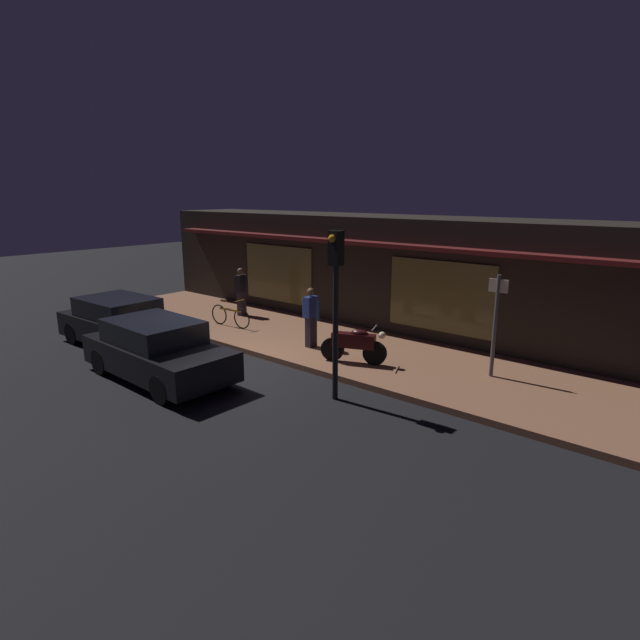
# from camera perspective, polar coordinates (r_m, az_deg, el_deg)

# --- Properties ---
(ground_plane) EXTENTS (60.00, 60.00, 0.00)m
(ground_plane) POSITION_cam_1_polar(r_m,az_deg,el_deg) (13.13, -10.05, -5.33)
(ground_plane) COLOR black
(sidewalk_slab) EXTENTS (18.00, 4.00, 0.15)m
(sidewalk_slab) POSITION_cam_1_polar(r_m,az_deg,el_deg) (15.09, -1.32, -2.22)
(sidewalk_slab) COLOR brown
(sidewalk_slab) RESTS_ON ground_plane
(storefront_building) EXTENTS (18.00, 3.30, 3.60)m
(storefront_building) POSITION_cam_1_polar(r_m,az_deg,el_deg) (17.34, 6.11, 5.71)
(storefront_building) COLOR black
(storefront_building) RESTS_ON ground_plane
(motorcycle) EXTENTS (1.62, 0.83, 0.97)m
(motorcycle) POSITION_cam_1_polar(r_m,az_deg,el_deg) (12.72, 3.94, -2.70)
(motorcycle) COLOR black
(motorcycle) RESTS_ON sidewalk_slab
(bicycle_parked) EXTENTS (1.66, 0.42, 0.91)m
(bicycle_parked) POSITION_cam_1_polar(r_m,az_deg,el_deg) (16.43, -10.10, 0.49)
(bicycle_parked) COLOR black
(bicycle_parked) RESTS_ON sidewalk_slab
(person_photographer) EXTENTS (0.62, 0.41, 1.67)m
(person_photographer) POSITION_cam_1_polar(r_m,az_deg,el_deg) (17.80, -8.88, 3.30)
(person_photographer) COLOR #28232D
(person_photographer) RESTS_ON sidewalk_slab
(person_bystander) EXTENTS (0.61, 0.39, 1.67)m
(person_bystander) POSITION_cam_1_polar(r_m,az_deg,el_deg) (13.91, -1.03, 0.43)
(person_bystander) COLOR #28232D
(person_bystander) RESTS_ON sidewalk_slab
(sign_post) EXTENTS (0.44, 0.09, 2.40)m
(sign_post) POSITION_cam_1_polar(r_m,az_deg,el_deg) (12.22, 19.19, 0.02)
(sign_post) COLOR #47474C
(sign_post) RESTS_ON sidewalk_slab
(traffic_light_pole) EXTENTS (0.24, 0.33, 3.60)m
(traffic_light_pole) POSITION_cam_1_polar(r_m,az_deg,el_deg) (10.35, 1.78, 3.85)
(traffic_light_pole) COLOR black
(traffic_light_pole) RESTS_ON ground_plane
(parked_car_near) EXTENTS (4.16, 1.89, 1.42)m
(parked_car_near) POSITION_cam_1_polar(r_m,az_deg,el_deg) (15.62, -21.55, -0.27)
(parked_car_near) COLOR black
(parked_car_near) RESTS_ON ground_plane
(parked_car_far) EXTENTS (4.14, 1.85, 1.42)m
(parked_car_far) POSITION_cam_1_polar(r_m,az_deg,el_deg) (12.61, -17.86, -3.26)
(parked_car_far) COLOR black
(parked_car_far) RESTS_ON ground_plane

